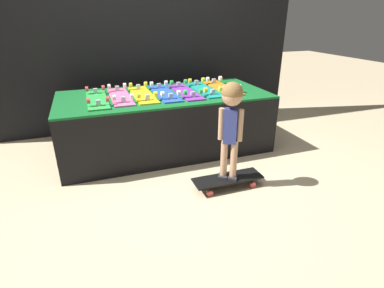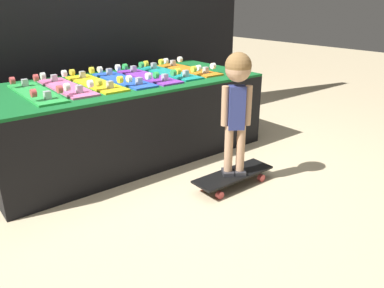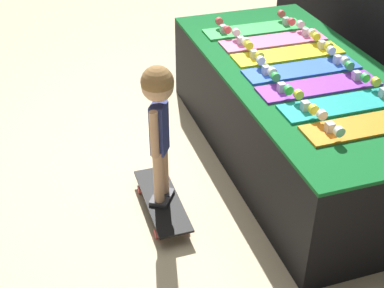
{
  "view_description": "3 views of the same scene",
  "coord_description": "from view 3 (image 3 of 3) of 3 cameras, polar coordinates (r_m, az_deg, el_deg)",
  "views": [
    {
      "loc": [
        -0.76,
        -2.39,
        1.4
      ],
      "look_at": [
        0.06,
        -0.07,
        0.32
      ],
      "focal_mm": 28.0,
      "sensor_mm": 36.0,
      "label": 1
    },
    {
      "loc": [
        -1.41,
        -2.03,
        1.24
      ],
      "look_at": [
        0.07,
        -0.16,
        0.31
      ],
      "focal_mm": 35.0,
      "sensor_mm": 36.0,
      "label": 2
    },
    {
      "loc": [
        2.6,
        -0.92,
        2.06
      ],
      "look_at": [
        0.16,
        -0.14,
        0.34
      ],
      "focal_mm": 50.0,
      "sensor_mm": 36.0,
      "label": 3
    }
  ],
  "objects": [
    {
      "name": "skateboard_teal_on_rack",
      "position": [
        3.01,
        15.96,
        4.25
      ],
      "size": [
        0.19,
        0.73,
        0.09
      ],
      "color": "teal",
      "rests_on": "display_rack"
    },
    {
      "name": "skateboard_blue_on_rack",
      "position": [
        3.34,
        11.65,
        7.94
      ],
      "size": [
        0.19,
        0.73,
        0.09
      ],
      "color": "blue",
      "rests_on": "display_rack"
    },
    {
      "name": "display_rack",
      "position": [
        3.5,
        11.25,
        3.14
      ],
      "size": [
        2.18,
        1.0,
        0.62
      ],
      "color": "black",
      "rests_on": "ground_plane"
    },
    {
      "name": "skateboard_yellow_on_rack",
      "position": [
        3.53,
        10.21,
        9.56
      ],
      "size": [
        0.19,
        0.73,
        0.09
      ],
      "color": "yellow",
      "rests_on": "display_rack"
    },
    {
      "name": "skateboard_purple_on_rack",
      "position": [
        3.16,
        13.4,
        6.16
      ],
      "size": [
        0.19,
        0.73,
        0.09
      ],
      "color": "purple",
      "rests_on": "display_rack"
    },
    {
      "name": "skateboard_on_floor",
      "position": [
        3.1,
        -3.21,
        -6.11
      ],
      "size": [
        0.62,
        0.19,
        0.09
      ],
      "color": "black",
      "rests_on": "ground_plane"
    },
    {
      "name": "skateboard_pink_on_rack",
      "position": [
        3.71,
        8.68,
        10.98
      ],
      "size": [
        0.19,
        0.73,
        0.09
      ],
      "color": "pink",
      "rests_on": "display_rack"
    },
    {
      "name": "skateboard_orange_on_rack",
      "position": [
        2.86,
        18.54,
        2.1
      ],
      "size": [
        0.19,
        0.73,
        0.09
      ],
      "color": "orange",
      "rests_on": "display_rack"
    },
    {
      "name": "ground_plane",
      "position": [
        3.45,
        1.37,
        -2.9
      ],
      "size": [
        16.0,
        16.0,
        0.0
      ],
      "primitive_type": "plane",
      "color": "beige"
    },
    {
      "name": "skateboard_green_on_rack",
      "position": [
        3.89,
        6.71,
        12.2
      ],
      "size": [
        0.19,
        0.73,
        0.09
      ],
      "color": "green",
      "rests_on": "display_rack"
    },
    {
      "name": "child",
      "position": [
        2.75,
        -3.6,
        3.54
      ],
      "size": [
        0.19,
        0.17,
        0.83
      ],
      "rotation": [
        0.0,
        0.0,
        -0.59
      ],
      "color": "#2D2D33",
      "rests_on": "skateboard_on_floor"
    }
  ]
}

